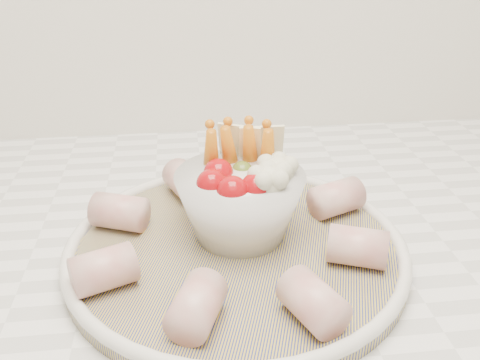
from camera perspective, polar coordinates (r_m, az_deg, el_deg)
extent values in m
cube|color=white|center=(0.53, -2.99, -8.90)|extent=(2.04, 0.62, 0.04)
cylinder|color=navy|center=(0.50, -0.42, -7.61)|extent=(0.39, 0.39, 0.01)
torus|color=silver|center=(0.50, -0.42, -6.89)|extent=(0.31, 0.31, 0.01)
sphere|color=#A30A0F|center=(0.47, -3.04, -0.46)|extent=(0.03, 0.03, 0.03)
sphere|color=#A30A0F|center=(0.46, -0.82, -1.23)|extent=(0.03, 0.03, 0.03)
sphere|color=#A30A0F|center=(0.46, 1.75, -0.84)|extent=(0.03, 0.03, 0.03)
sphere|color=#A30A0F|center=(0.49, -2.32, 0.72)|extent=(0.03, 0.03, 0.03)
sphere|color=#526B23|center=(0.50, 0.24, 0.89)|extent=(0.02, 0.02, 0.02)
cone|color=#C86B12|center=(0.50, -1.17, 2.79)|extent=(0.03, 0.04, 0.06)
cone|color=#C86B12|center=(0.51, 1.06, 2.93)|extent=(0.03, 0.04, 0.06)
cone|color=#C86B12|center=(0.50, 2.96, 2.49)|extent=(0.02, 0.04, 0.06)
cone|color=#C86B12|center=(0.50, -3.09, 2.45)|extent=(0.02, 0.04, 0.06)
sphere|color=beige|center=(0.48, 3.95, 0.63)|extent=(0.03, 0.03, 0.03)
sphere|color=beige|center=(0.46, 3.14, -0.44)|extent=(0.03, 0.03, 0.03)
cube|color=#F5EFBE|center=(0.52, 0.05, 3.60)|extent=(0.04, 0.03, 0.05)
cube|color=#F5EFBE|center=(0.51, 2.24, 3.49)|extent=(0.04, 0.01, 0.05)
cylinder|color=#BE5B57|center=(0.47, 12.45, -6.95)|extent=(0.06, 0.05, 0.03)
cylinder|color=#BE5B57|center=(0.55, 10.23, -1.90)|extent=(0.06, 0.05, 0.03)
cylinder|color=#BE5B57|center=(0.59, 2.75, 0.94)|extent=(0.05, 0.06, 0.03)
cylinder|color=#BE5B57|center=(0.57, -5.81, -0.14)|extent=(0.05, 0.06, 0.03)
cylinder|color=#BE5B57|center=(0.53, -12.71, -3.35)|extent=(0.06, 0.05, 0.03)
cylinder|color=#BE5B57|center=(0.45, -14.34, -9.26)|extent=(0.06, 0.05, 0.03)
cylinder|color=#BE5B57|center=(0.40, -4.67, -13.25)|extent=(0.05, 0.06, 0.03)
cylinder|color=#BE5B57|center=(0.41, 7.79, -12.75)|extent=(0.05, 0.06, 0.03)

